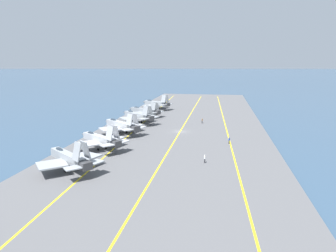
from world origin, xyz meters
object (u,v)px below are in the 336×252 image
(crew_blue_vest, at_px, (229,140))
(crew_white_vest, at_px, (205,158))
(parked_jet_fifth, at_px, (144,111))
(crew_brown_vest, at_px, (202,120))
(parked_jet_second, at_px, (100,139))
(parked_jet_third, at_px, (121,125))
(parked_jet_nearest, at_px, (69,158))
(parked_jet_fourth, at_px, (138,115))
(parked_jet_sixth, at_px, (156,103))

(crew_blue_vest, distance_m, crew_white_vest, 17.16)
(parked_jet_fifth, bearing_deg, crew_brown_vest, -113.97)
(parked_jet_second, xyz_separation_m, crew_brown_vest, (35.91, -22.41, -1.57))
(parked_jet_second, bearing_deg, crew_white_vest, -103.01)
(crew_brown_vest, relative_size, crew_white_vest, 1.03)
(parked_jet_third, bearing_deg, parked_jet_nearest, -179.77)
(parked_jet_second, bearing_deg, crew_blue_vest, -71.47)
(parked_jet_fourth, relative_size, crew_brown_vest, 8.56)
(parked_jet_fourth, height_order, parked_jet_sixth, parked_jet_sixth)
(parked_jet_second, distance_m, parked_jet_fifth, 46.27)
(parked_jet_second, height_order, parked_jet_fourth, parked_jet_fourth)
(parked_jet_nearest, distance_m, parked_jet_sixth, 78.85)
(parked_jet_nearest, height_order, parked_jet_fourth, parked_jet_nearest)
(parked_jet_sixth, distance_m, crew_blue_vest, 62.00)
(parked_jet_second, xyz_separation_m, parked_jet_fifth, (46.26, 0.86, -0.39))
(parked_jet_nearest, bearing_deg, crew_blue_vest, -51.16)
(parked_jet_sixth, height_order, crew_white_vest, parked_jet_sixth)
(crew_white_vest, bearing_deg, parked_jet_nearest, 108.98)
(parked_jet_third, distance_m, parked_jet_fifth, 29.35)
(parked_jet_fifth, bearing_deg, parked_jet_sixth, -2.66)
(parked_jet_fourth, bearing_deg, parked_jet_nearest, 179.23)
(parked_jet_third, xyz_separation_m, parked_jet_sixth, (47.14, -0.41, 0.19))
(parked_jet_third, height_order, parked_jet_fourth, parked_jet_fourth)
(crew_brown_vest, distance_m, crew_white_vest, 41.93)
(parked_jet_fourth, xyz_separation_m, parked_jet_sixth, (31.67, 0.35, -0.02))
(crew_blue_vest, bearing_deg, parked_jet_third, 78.25)
(parked_jet_second, xyz_separation_m, parked_jet_third, (16.91, 0.44, -0.07))
(parked_jet_second, bearing_deg, parked_jet_third, 1.50)
(parked_jet_second, xyz_separation_m, crew_blue_vest, (10.38, -30.96, -1.58))
(parked_jet_nearest, xyz_separation_m, crew_white_vest, (8.90, -25.86, -1.60))
(parked_jet_nearest, xyz_separation_m, parked_jet_second, (14.80, -0.32, 0.00))
(crew_brown_vest, bearing_deg, parked_jet_third, 129.75)
(parked_jet_fourth, relative_size, crew_blue_vest, 8.60)
(parked_jet_fourth, height_order, crew_white_vest, parked_jet_fourth)
(crew_blue_vest, bearing_deg, parked_jet_fourth, 54.32)
(parked_jet_third, distance_m, parked_jet_sixth, 47.14)
(parked_jet_second, relative_size, parked_jet_sixth, 0.98)
(parked_jet_fourth, bearing_deg, parked_jet_third, 177.20)
(parked_jet_second, relative_size, crew_blue_vest, 8.19)
(parked_jet_fourth, xyz_separation_m, crew_white_vest, (-38.29, -25.23, -1.75))
(parked_jet_nearest, bearing_deg, parked_jet_fifth, 0.51)
(parked_jet_fourth, bearing_deg, crew_blue_vest, -125.68)
(parked_jet_fifth, height_order, parked_jet_sixth, parked_jet_sixth)
(parked_jet_fifth, height_order, crew_blue_vest, parked_jet_fifth)
(crew_brown_vest, bearing_deg, parked_jet_nearest, 155.86)
(parked_jet_nearest, relative_size, crew_brown_vest, 8.15)
(parked_jet_sixth, distance_m, crew_brown_vest, 36.03)
(parked_jet_sixth, xyz_separation_m, crew_brown_vest, (-28.14, -22.44, -1.70))
(parked_jet_fifth, height_order, crew_brown_vest, parked_jet_fifth)
(parked_jet_second, height_order, crew_white_vest, parked_jet_second)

